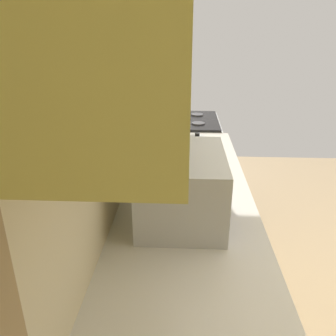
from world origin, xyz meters
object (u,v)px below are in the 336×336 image
Objects in this scene: microwave at (182,186)px; bowl at (195,142)px; oven_range at (184,168)px; kettle at (197,148)px.

bowl is at bearing -4.91° from microwave.
bowl is (-0.67, -0.08, 0.47)m from oven_range.
oven_range is 2.23× the size of microwave.
oven_range is 6.17× the size of bowl.
microwave is 2.77× the size of bowl.
oven_range is 6.24× the size of kettle.
bowl is (0.96, -0.08, -0.12)m from microwave.
oven_range is at bearing 6.43° from bowl.
microwave is 0.97m from bowl.
oven_range is 1.72m from microwave.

